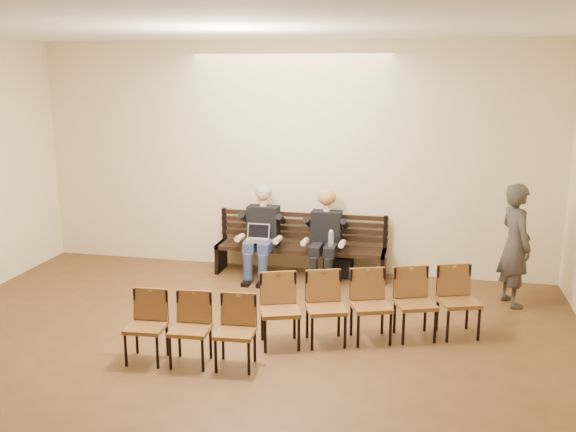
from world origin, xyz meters
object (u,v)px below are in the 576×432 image
(bench, at_px, (300,261))
(chair_row_back, at_px, (190,330))
(water_bottle, at_px, (331,247))
(passerby, at_px, (516,236))
(chair_row_front, at_px, (371,307))
(bag, at_px, (338,266))
(seated_woman, at_px, (325,238))
(laptop, at_px, (256,243))
(seated_man, at_px, (262,231))

(bench, distance_m, chair_row_back, 3.25)
(water_bottle, distance_m, passerby, 2.52)
(chair_row_front, bearing_deg, water_bottle, 92.26)
(bag, distance_m, chair_row_back, 3.49)
(seated_woman, distance_m, passerby, 2.66)
(bag, height_order, chair_row_back, chair_row_back)
(water_bottle, distance_m, chair_row_back, 3.05)
(laptop, xyz_separation_m, chair_row_front, (1.86, -1.83, -0.16))
(seated_man, bearing_deg, seated_woman, 0.00)
(seated_woman, distance_m, chair_row_front, 2.24)
(water_bottle, height_order, chair_row_front, chair_row_front)
(seated_man, height_order, passerby, passerby)
(seated_woman, bearing_deg, bag, 51.77)
(water_bottle, distance_m, chair_row_front, 1.98)
(water_bottle, xyz_separation_m, chair_row_back, (-1.08, -2.85, -0.19))
(bench, relative_size, laptop, 7.67)
(seated_woman, xyz_separation_m, water_bottle, (0.12, -0.23, -0.06))
(water_bottle, bearing_deg, bag, 82.96)
(seated_man, height_order, chair_row_front, seated_man)
(bench, height_order, laptop, laptop)
(bench, distance_m, bag, 0.59)
(bench, relative_size, chair_row_front, 1.02)
(seated_man, height_order, laptop, seated_man)
(bench, relative_size, passerby, 1.37)
(seated_woman, relative_size, water_bottle, 5.16)
(bench, relative_size, chair_row_back, 1.88)
(water_bottle, bearing_deg, laptop, -179.91)
(bag, xyz_separation_m, chair_row_back, (-1.13, -3.29, 0.23))
(seated_woman, distance_m, bag, 0.56)
(seated_woman, relative_size, chair_row_front, 0.50)
(seated_woman, bearing_deg, water_bottle, -62.42)
(chair_row_front, xyz_separation_m, chair_row_back, (-1.82, -1.02, -0.03))
(laptop, relative_size, passerby, 0.18)
(passerby, bearing_deg, seated_woman, 58.07)
(water_bottle, bearing_deg, seated_woman, 117.58)
(laptop, height_order, chair_row_front, chair_row_front)
(laptop, distance_m, chair_row_back, 2.85)
(bench, xyz_separation_m, seated_man, (-0.57, -0.12, 0.47))
(chair_row_back, bearing_deg, laptop, 86.89)
(chair_row_front, bearing_deg, passerby, 22.32)
(seated_woman, bearing_deg, chair_row_front, -67.23)
(seated_man, height_order, bag, seated_man)
(seated_woman, xyz_separation_m, chair_row_back, (-0.96, -3.07, -0.25))
(bench, height_order, seated_man, seated_man)
(passerby, bearing_deg, water_bottle, 62.69)
(water_bottle, height_order, bag, water_bottle)
(bench, relative_size, seated_woman, 2.04)
(bench, bearing_deg, chair_row_back, -99.93)
(seated_woman, height_order, laptop, seated_woman)
(water_bottle, height_order, chair_row_back, chair_row_back)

